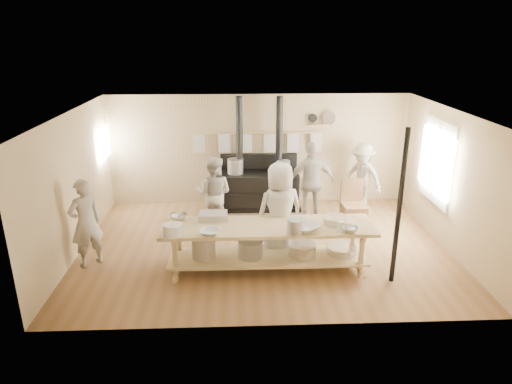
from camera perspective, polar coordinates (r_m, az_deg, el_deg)
ground at (r=8.90m, az=1.07°, el=-6.86°), size 7.00×7.00×0.00m
room_shell at (r=8.31m, az=1.14°, el=3.22°), size 7.00×7.00×7.00m
window_right at (r=9.75m, az=21.75°, el=3.53°), size 0.09×1.50×1.65m
left_opening at (r=10.65m, az=-18.52°, el=5.73°), size 0.00×0.90×0.90m
stove at (r=10.66m, az=0.37°, el=0.73°), size 1.90×0.75×2.60m
towel_rail at (r=10.65m, az=0.34°, el=6.55°), size 3.00×0.04×0.47m
back_wall_shelf at (r=10.76m, az=8.25°, el=8.87°), size 0.63×0.14×0.32m
prep_table at (r=7.87m, az=1.42°, el=-6.38°), size 3.60×0.90×0.85m
support_post at (r=7.57m, az=17.47°, el=-1.97°), size 0.08×0.08×2.60m
cook_far_left at (r=8.46m, az=-20.51°, el=-3.65°), size 0.70×0.68×1.61m
cook_left at (r=9.40m, az=-5.27°, el=-0.25°), size 0.89×0.76×1.58m
cook_center at (r=8.20m, az=3.00°, el=-2.39°), size 1.01×0.80×1.80m
cook_right at (r=9.88m, az=6.96°, el=1.26°), size 1.07×0.51×1.77m
cook_by_window at (r=10.79m, az=13.08°, el=1.91°), size 1.13×1.12×1.56m
chair at (r=9.87m, az=12.05°, el=-2.66°), size 0.50×0.50×1.02m
bowl_white_a at (r=7.41m, az=-5.74°, el=-5.01°), size 0.40×0.40×0.08m
bowl_steel_a at (r=8.07m, az=-9.71°, el=-3.06°), size 0.43×0.43×0.10m
bowl_white_b at (r=7.55m, az=6.13°, el=-4.42°), size 0.62×0.62×0.11m
bowl_steel_b at (r=7.61m, az=11.57°, el=-4.61°), size 0.42×0.42×0.09m
roasting_pan at (r=8.01m, az=-5.35°, el=-2.97°), size 0.48×0.32×0.11m
mixing_bowl_large at (r=7.87m, az=9.95°, el=-3.51°), size 0.54×0.54×0.13m
bucket_galv at (r=7.42m, az=4.92°, el=-4.27°), size 0.35×0.35×0.24m
deep_bowl_enamel at (r=7.45m, az=-10.33°, el=-4.66°), size 0.34×0.34×0.19m
pitcher at (r=7.56m, az=10.54°, el=-4.30°), size 0.13×0.13×0.19m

